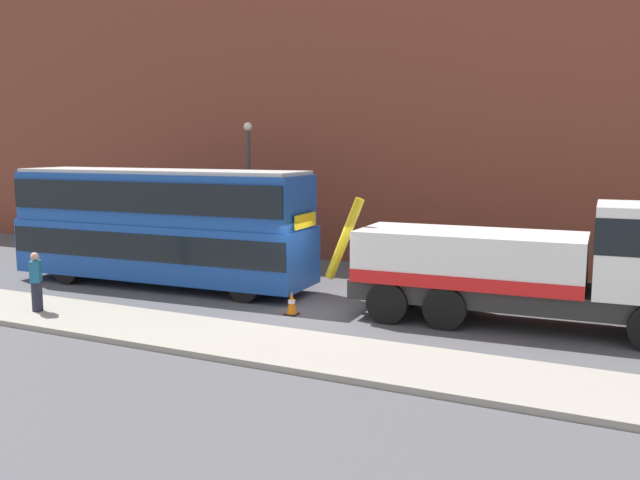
{
  "coord_description": "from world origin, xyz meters",
  "views": [
    {
      "loc": [
        8.55,
        -17.83,
        4.91
      ],
      "look_at": [
        -0.39,
        0.55,
        2.0
      ],
      "focal_mm": 37.73,
      "sensor_mm": 36.0,
      "label": 1
    }
  ],
  "objects_px": {
    "traffic_cone_near_bus": "(292,303)",
    "pedestrian_onlooker": "(36,283)",
    "recovery_tow_truck": "(536,264)",
    "double_decker_bus": "(161,222)",
    "street_lamp": "(249,179)"
  },
  "relations": [
    {
      "from": "traffic_cone_near_bus",
      "to": "pedestrian_onlooker",
      "type": "bearing_deg",
      "value": -153.01
    },
    {
      "from": "recovery_tow_truck",
      "to": "street_lamp",
      "type": "relative_size",
      "value": 1.75
    },
    {
      "from": "traffic_cone_near_bus",
      "to": "street_lamp",
      "type": "xyz_separation_m",
      "value": [
        -6.0,
        7.37,
        3.13
      ]
    },
    {
      "from": "traffic_cone_near_bus",
      "to": "recovery_tow_truck",
      "type": "bearing_deg",
      "value": 14.14
    },
    {
      "from": "pedestrian_onlooker",
      "to": "street_lamp",
      "type": "height_order",
      "value": "street_lamp"
    },
    {
      "from": "recovery_tow_truck",
      "to": "pedestrian_onlooker",
      "type": "relative_size",
      "value": 5.96
    },
    {
      "from": "pedestrian_onlooker",
      "to": "traffic_cone_near_bus",
      "type": "height_order",
      "value": "pedestrian_onlooker"
    },
    {
      "from": "double_decker_bus",
      "to": "street_lamp",
      "type": "relative_size",
      "value": 1.91
    },
    {
      "from": "double_decker_bus",
      "to": "traffic_cone_near_bus",
      "type": "height_order",
      "value": "double_decker_bus"
    },
    {
      "from": "double_decker_bus",
      "to": "street_lamp",
      "type": "bearing_deg",
      "value": 86.97
    },
    {
      "from": "recovery_tow_truck",
      "to": "double_decker_bus",
      "type": "bearing_deg",
      "value": 177.3
    },
    {
      "from": "street_lamp",
      "to": "traffic_cone_near_bus",
      "type": "bearing_deg",
      "value": -50.84
    },
    {
      "from": "recovery_tow_truck",
      "to": "traffic_cone_near_bus",
      "type": "height_order",
      "value": "recovery_tow_truck"
    },
    {
      "from": "traffic_cone_near_bus",
      "to": "double_decker_bus",
      "type": "bearing_deg",
      "value": 164.91
    },
    {
      "from": "double_decker_bus",
      "to": "traffic_cone_near_bus",
      "type": "xyz_separation_m",
      "value": [
        6.03,
        -1.62,
        -1.89
      ]
    }
  ]
}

